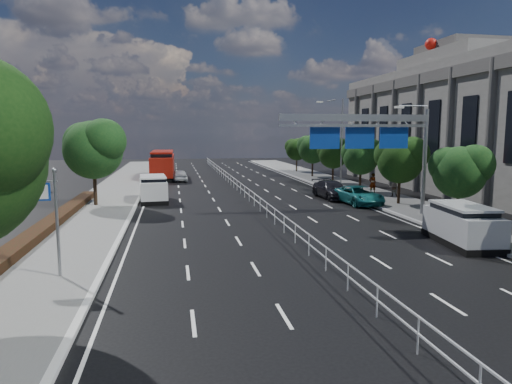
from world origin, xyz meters
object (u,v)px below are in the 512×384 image
object	(u,v)px
red_bus	(163,164)
pedestrian_a	(373,183)
toilet_sign	(43,205)
parked_car_dark	(332,190)
near_car_silver	(180,175)
near_car_dark	(161,166)
silver_minivan	(462,225)
white_minivan	(153,189)
parked_car_teal	(359,195)
pedestrian_b	(393,187)
overhead_gantry	(371,133)

from	to	relation	value
red_bus	pedestrian_a	distance (m)	26.87
toilet_sign	parked_car_dark	distance (m)	26.45
red_bus	pedestrian_a	world-z (taller)	red_bus
near_car_silver	near_car_dark	distance (m)	14.21
silver_minivan	parked_car_dark	xyz separation A→B (m)	(-0.98, 16.71, -0.25)
near_car_silver	white_minivan	bearing A→B (deg)	77.17
near_car_dark	parked_car_dark	distance (m)	33.86
toilet_sign	white_minivan	world-z (taller)	toilet_sign
near_car_silver	parked_car_teal	world-z (taller)	parked_car_teal
pedestrian_a	parked_car_dark	bearing A→B (deg)	18.56
pedestrian_a	red_bus	bearing A→B (deg)	-45.04
red_bus	parked_car_teal	distance (m)	28.62
near_car_dark	pedestrian_b	world-z (taller)	pedestrian_b
toilet_sign	near_car_silver	bearing A→B (deg)	81.00
overhead_gantry	near_car_silver	size ratio (longest dim) A/B	2.56
near_car_silver	pedestrian_b	world-z (taller)	pedestrian_b
silver_minivan	white_minivan	bearing A→B (deg)	139.19
parked_car_teal	pedestrian_a	world-z (taller)	pedestrian_a
parked_car_teal	silver_minivan	bearing A→B (deg)	-95.30
white_minivan	silver_minivan	world-z (taller)	white_minivan
near_car_silver	pedestrian_a	size ratio (longest dim) A/B	2.18
overhead_gantry	silver_minivan	distance (m)	9.16
white_minivan	red_bus	xyz separation A→B (m)	(0.41, 19.50, 0.70)
near_car_dark	parked_car_dark	bearing A→B (deg)	111.96
toilet_sign	pedestrian_b	bearing A→B (deg)	37.67
toilet_sign	silver_minivan	xyz separation A→B (m)	(19.25, 2.29, -1.94)
toilet_sign	near_car_silver	distance (m)	35.81
white_minivan	near_car_dark	distance (m)	29.41
parked_car_teal	pedestrian_a	distance (m)	6.18
near_car_dark	pedestrian_a	distance (m)	34.79
toilet_sign	near_car_dark	world-z (taller)	toilet_sign
silver_minivan	overhead_gantry	bearing A→B (deg)	108.17
near_car_silver	parked_car_teal	bearing A→B (deg)	120.55
toilet_sign	red_bus	world-z (taller)	toilet_sign
overhead_gantry	parked_car_teal	bearing A→B (deg)	73.89
toilet_sign	silver_minivan	size ratio (longest dim) A/B	0.85
white_minivan	pedestrian_b	xyz separation A→B (m)	(20.42, -1.66, -0.11)
white_minivan	overhead_gantry	bearing A→B (deg)	-38.94
near_car_silver	pedestrian_a	bearing A→B (deg)	135.29
toilet_sign	near_car_silver	world-z (taller)	toilet_sign
overhead_gantry	near_car_dark	world-z (taller)	overhead_gantry
parked_car_dark	pedestrian_b	xyz separation A→B (m)	(5.34, -0.77, 0.18)
toilet_sign	silver_minivan	distance (m)	19.49
toilet_sign	parked_car_teal	size ratio (longest dim) A/B	0.84
white_minivan	silver_minivan	xyz separation A→B (m)	(16.06, -17.60, -0.04)
near_car_dark	silver_minivan	bearing A→B (deg)	104.35
toilet_sign	red_bus	bearing A→B (deg)	84.78
toilet_sign	near_car_silver	xyz separation A→B (m)	(5.59, 35.30, -2.26)
parked_car_teal	overhead_gantry	bearing A→B (deg)	-111.40
parked_car_dark	pedestrian_b	world-z (taller)	pedestrian_b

